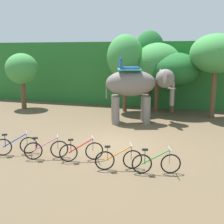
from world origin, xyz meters
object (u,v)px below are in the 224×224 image
tree_center (22,69)px  bike_orange (119,159)px  tree_left (216,54)px  bike_blue (16,145)px  elephant (137,86)px  bike_green (156,163)px  bike_pink (46,149)px  bike_red (81,151)px  tree_far_left (125,57)px  tree_center_left (149,54)px  tree_center_right (174,69)px  tree_right (158,63)px

tree_center → bike_orange: bearing=-42.4°
tree_left → bike_blue: (-7.93, -9.35, -3.60)m
elephant → bike_green: (2.21, -7.00, -1.82)m
bike_pink → bike_red: same height
tree_far_left → bike_blue: tree_far_left is taller
tree_center_left → tree_left: tree_center_left is taller
tree_center_right → bike_red: (-2.55, -9.94, -2.58)m
bike_blue → bike_orange: size_ratio=0.94×
tree_right → bike_pink: size_ratio=3.09×
tree_left → bike_blue: tree_left is taller
tree_far_left → bike_pink: size_ratio=3.45×
tree_right → bike_orange: tree_right is taller
tree_center → bike_green: size_ratio=2.44×
tree_center → tree_center_left: (8.85, 2.49, 1.11)m
tree_far_left → elephant: tree_far_left is taller
bike_pink → elephant: bearing=72.7°
bike_pink → bike_green: 4.34m
bike_blue → tree_far_left: bearing=77.6°
tree_center_left → bike_red: tree_center_left is taller
bike_green → tree_right: bearing=98.2°
tree_far_left → tree_center_right: tree_far_left is taller
elephant → bike_blue: 7.87m
tree_center_left → bike_red: 11.60m
tree_right → elephant: (-0.69, -3.55, -1.14)m
tree_far_left → bike_red: size_ratio=3.48×
bike_blue → bike_red: same height
elephant → tree_center: bearing=168.1°
tree_right → bike_blue: size_ratio=3.17×
tree_center → elephant: bearing=-11.9°
tree_center_left → tree_right: tree_center_left is taller
tree_right → tree_far_left: bearing=-163.6°
bike_orange → elephant: bearing=97.0°
bike_pink → tree_center_left: bearing=79.4°
elephant → bike_green: bearing=-72.5°
elephant → bike_orange: (0.87, -7.03, -1.82)m
tree_far_left → tree_center_left: tree_center_left is taller
tree_right → bike_pink: bearing=-105.2°
tree_left → elephant: (-4.36, -2.57, -1.78)m
bike_red → tree_right: bearing=82.0°
bike_blue → bike_green: same height
tree_far_left → tree_left: (5.79, -0.35, 0.25)m
tree_center_left → bike_pink: bearing=-100.6°
elephant → tree_far_left: bearing=116.1°
elephant → bike_orange: 7.32m
bike_orange → tree_center_left: bearing=94.5°
tree_center_left → tree_far_left: bearing=-134.3°
tree_center_right → elephant: (-1.82, -3.30, -0.76)m
tree_center_left → bike_blue: size_ratio=3.76×
bike_pink → bike_blue: bearing=177.6°
tree_far_left → bike_orange: size_ratio=3.31×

